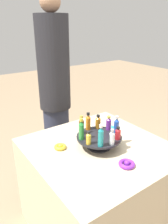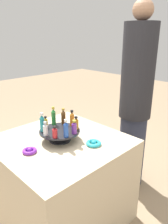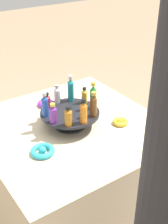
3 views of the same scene
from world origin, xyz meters
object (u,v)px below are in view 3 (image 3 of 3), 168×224
at_px(bottle_red, 47,101).
at_px(bottle_amber, 68,117).
at_px(bottle_purple, 53,114).
at_px(ribbon_bow_gold, 120,122).
at_px(bottle_clear, 57,94).
at_px(bottle_teal, 71,89).
at_px(bottle_blue, 45,105).
at_px(bottle_gold, 84,96).
at_px(bottle_brown, 93,105).
at_px(bottle_green, 93,97).
at_px(display_stand, 70,116).
at_px(bottle_orange, 84,112).
at_px(ribbon_bow_teal, 43,151).
at_px(ribbon_bow_purple, 47,103).

height_order(bottle_red, bottle_amber, bottle_amber).
relative_size(bottle_purple, ribbon_bow_gold, 1.25).
bearing_deg(bottle_clear, bottle_teal, 162.88).
relative_size(bottle_blue, bottle_gold, 1.46).
distance_m(bottle_blue, bottle_brown, 0.24).
distance_m(bottle_blue, bottle_purple, 0.08).
distance_m(bottle_red, bottle_purple, 0.15).
relative_size(bottle_purple, bottle_teal, 0.70).
xyz_separation_m(bottle_brown, bottle_gold, (-0.04, -0.14, -0.02)).
height_order(bottle_gold, bottle_teal, bottle_teal).
bearing_deg(bottle_clear, bottle_brown, 108.88).
height_order(bottle_teal, ribbon_bow_gold, bottle_teal).
distance_m(bottle_red, bottle_gold, 0.20).
distance_m(bottle_red, bottle_clear, 0.08).
bearing_deg(bottle_green, display_stand, -17.12).
bearing_deg(bottle_clear, ribbon_bow_gold, 131.16).
height_order(bottle_blue, bottle_teal, bottle_teal).
bearing_deg(bottle_gold, bottle_teal, -53.12).
bearing_deg(ribbon_bow_gold, bottle_amber, -6.35).
distance_m(display_stand, bottle_clear, 0.14).
xyz_separation_m(bottle_blue, bottle_purple, (-0.00, 0.08, -0.01)).
xyz_separation_m(bottle_blue, bottle_orange, (-0.12, 0.16, -0.00)).
relative_size(bottle_clear, ribbon_bow_teal, 0.92).
bearing_deg(display_stand, bottle_amber, 54.88).
distance_m(bottle_red, bottle_green, 0.24).
bearing_deg(bottle_purple, bottle_clear, -125.12).
height_order(bottle_gold, ribbon_bow_purple, bottle_gold).
distance_m(bottle_purple, ribbon_bow_teal, 0.18).
distance_m(display_stand, bottle_orange, 0.15).
distance_m(bottle_brown, bottle_clear, 0.24).
relative_size(ribbon_bow_purple, ribbon_bow_gold, 1.20).
height_order(display_stand, bottle_amber, bottle_amber).
bearing_deg(ribbon_bow_gold, bottle_clear, -48.84).
bearing_deg(bottle_clear, bottle_purple, 54.88).
bearing_deg(bottle_orange, bottle_green, -143.12).
distance_m(bottle_blue, bottle_teal, 0.20).
relative_size(bottle_clear, ribbon_bow_gold, 1.26).
xyz_separation_m(bottle_amber, ribbon_bow_teal, (0.16, 0.03, -0.11)).
bearing_deg(ribbon_bow_gold, bottle_green, -42.86).
bearing_deg(bottle_teal, bottle_gold, 126.88).
xyz_separation_m(bottle_amber, ribbon_bow_purple, (-0.08, -0.36, -0.11)).
distance_m(bottle_blue, ribbon_bow_purple, 0.29).
bearing_deg(bottle_orange, bottle_amber, -17.12).
xyz_separation_m(bottle_blue, bottle_gold, (-0.24, -0.00, -0.02)).
bearing_deg(ribbon_bow_purple, ribbon_bow_gold, 119.05).
distance_m(bottle_red, ribbon_bow_teal, 0.29).
height_order(bottle_red, bottle_green, bottle_green).
xyz_separation_m(bottle_blue, bottle_teal, (-0.19, -0.06, 0.01)).
distance_m(bottle_red, bottle_blue, 0.08).
bearing_deg(bottle_brown, bottle_teal, -89.12).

